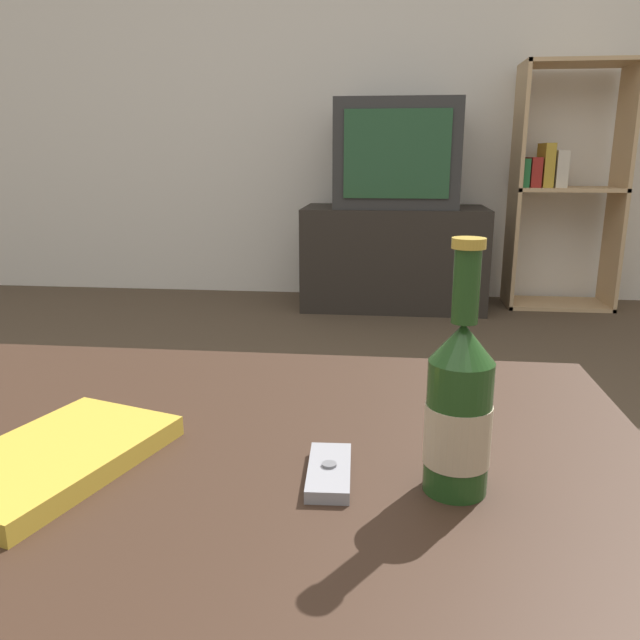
% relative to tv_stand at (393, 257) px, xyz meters
% --- Properties ---
extents(back_wall, '(8.00, 0.05, 2.60)m').
position_rel_tv_stand_xyz_m(back_wall, '(-0.23, 0.32, 1.03)').
color(back_wall, silver).
rests_on(back_wall, ground_plane).
extents(coffee_table, '(1.06, 0.74, 0.46)m').
position_rel_tv_stand_xyz_m(coffee_table, '(-0.23, -2.71, 0.12)').
color(coffee_table, '#332116').
rests_on(coffee_table, ground_plane).
extents(tv_stand, '(0.96, 0.48, 0.54)m').
position_rel_tv_stand_xyz_m(tv_stand, '(0.00, 0.00, 0.00)').
color(tv_stand, '#28231E').
rests_on(tv_stand, ground_plane).
extents(television, '(0.63, 0.45, 0.54)m').
position_rel_tv_stand_xyz_m(television, '(0.00, -0.00, 0.54)').
color(television, '#2D2D2D').
rests_on(television, tv_stand).
extents(bookshelf, '(0.55, 0.30, 1.26)m').
position_rel_tv_stand_xyz_m(bookshelf, '(0.87, 0.10, 0.39)').
color(bookshelf, tan).
rests_on(bookshelf, ground_plane).
extents(beer_bottle, '(0.07, 0.07, 0.26)m').
position_rel_tv_stand_xyz_m(beer_bottle, '(0.05, -2.78, 0.28)').
color(beer_bottle, '#1E4219').
rests_on(beer_bottle, coffee_table).
extents(cell_phone, '(0.05, 0.11, 0.02)m').
position_rel_tv_stand_xyz_m(cell_phone, '(-0.08, -2.77, 0.20)').
color(cell_phone, gray).
rests_on(cell_phone, coffee_table).
extents(table_book, '(0.23, 0.30, 0.02)m').
position_rel_tv_stand_xyz_m(table_book, '(-0.39, -2.78, 0.20)').
color(table_book, '#B7932D').
rests_on(table_book, coffee_table).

